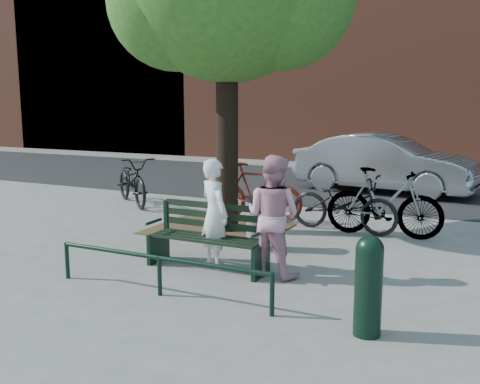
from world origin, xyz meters
The scene contains 15 objects.
ground centered at (0.00, 0.00, 0.00)m, with size 90.00×90.00×0.00m, color gray.
dirt_pit centered at (-1.00, 2.20, 0.01)m, with size 2.40×2.00×0.02m, color brown.
road centered at (0.00, 8.50, 0.01)m, with size 40.00×7.00×0.01m, color black.
townhouse_row centered at (0.17, 16.00, 6.25)m, with size 45.00×4.00×14.00m.
park_bench centered at (0.00, 0.08, 0.48)m, with size 1.74×0.54×0.97m.
guard_railing centered at (0.00, -1.20, 0.40)m, with size 3.06×0.06×0.51m.
person_left centered at (0.04, 0.15, 0.79)m, with size 0.57×0.38×1.57m, color white.
person_right centered at (0.95, 0.15, 0.84)m, with size 0.81×0.63×1.67m, color #CC8C9E.
bollard centered at (2.57, -1.23, 0.56)m, with size 0.28×0.28×1.05m.
litter_bin centered at (0.23, 1.28, 0.43)m, with size 0.42×0.42×0.85m.
bicycle_a centered at (-4.01, 3.57, 0.57)m, with size 0.75×2.15×1.13m, color black.
bicycle_b centered at (-0.69, 3.24, 0.59)m, with size 0.55×1.95×1.17m, color #5A140C.
bicycle_c centered at (1.16, 3.07, 0.53)m, with size 0.71×2.03×1.07m, color black.
bicycle_d centered at (1.90, 3.01, 0.61)m, with size 0.58×2.04×1.23m, color gray.
parked_car centered at (0.98, 7.86, 0.77)m, with size 1.64×4.70×1.55m, color gray.
Camera 1 is at (3.65, -6.46, 2.36)m, focal length 40.00 mm.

